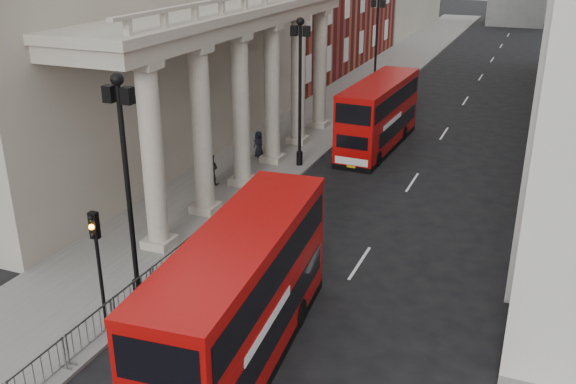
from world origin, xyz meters
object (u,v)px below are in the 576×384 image
(pedestrian_b, at_px, (211,169))
(bus_near, at_px, (241,296))
(lamp_post_south, at_px, (127,177))
(pedestrian_c, at_px, (259,144))
(lamp_post_mid, at_px, (300,83))
(lamp_post_north, at_px, (376,42))
(traffic_light, at_px, (97,250))
(pedestrian_a, at_px, (208,173))
(bus_far, at_px, (379,113))

(pedestrian_b, bearing_deg, bus_near, 113.82)
(lamp_post_south, height_order, pedestrian_c, lamp_post_south)
(lamp_post_mid, height_order, pedestrian_b, lamp_post_mid)
(lamp_post_north, bearing_deg, pedestrian_b, -98.76)
(traffic_light, bearing_deg, lamp_post_south, 92.84)
(lamp_post_north, xyz_separation_m, pedestrian_a, (-2.88, -21.53, -3.84))
(lamp_post_south, distance_m, pedestrian_a, 11.52)
(pedestrian_c, bearing_deg, traffic_light, -51.29)
(pedestrian_b, bearing_deg, lamp_post_north, -107.41)
(lamp_post_mid, relative_size, bus_near, 0.79)
(pedestrian_c, bearing_deg, pedestrian_b, -64.57)
(traffic_light, distance_m, pedestrian_a, 13.00)
(lamp_post_south, xyz_separation_m, bus_far, (3.20, 21.24, -2.69))
(lamp_post_mid, relative_size, pedestrian_c, 5.27)
(lamp_post_north, distance_m, bus_far, 11.54)
(pedestrian_a, bearing_deg, pedestrian_c, 85.69)
(traffic_light, distance_m, pedestrian_c, 18.83)
(lamp_post_mid, xyz_separation_m, traffic_light, (0.10, -18.02, -1.80))
(pedestrian_c, bearing_deg, lamp_post_north, 109.60)
(traffic_light, distance_m, pedestrian_b, 13.90)
(traffic_light, xyz_separation_m, pedestrian_c, (-2.90, 18.47, -2.20))
(lamp_post_north, xyz_separation_m, pedestrian_b, (-3.19, -20.69, -3.96))
(bus_near, xyz_separation_m, pedestrian_a, (-7.91, 12.09, -1.26))
(bus_near, bearing_deg, pedestrian_b, 117.49)
(bus_far, height_order, pedestrian_b, bus_far)
(lamp_post_mid, height_order, pedestrian_a, lamp_post_mid)
(traffic_light, xyz_separation_m, bus_near, (4.94, 0.40, -0.78))
(lamp_post_south, height_order, lamp_post_mid, same)
(bus_near, relative_size, pedestrian_b, 6.30)
(bus_near, distance_m, pedestrian_a, 14.51)
(lamp_post_south, relative_size, traffic_light, 1.93)
(pedestrian_c, bearing_deg, pedestrian_a, -60.98)
(pedestrian_a, distance_m, pedestrian_b, 0.90)
(lamp_post_mid, xyz_separation_m, pedestrian_b, (-3.19, -4.69, -3.96))
(bus_near, bearing_deg, pedestrian_a, 118.24)
(lamp_post_south, bearing_deg, lamp_post_north, 90.00)
(lamp_post_south, relative_size, pedestrian_c, 5.27)
(traffic_light, relative_size, bus_far, 0.43)
(traffic_light, height_order, pedestrian_a, traffic_light)
(bus_far, bearing_deg, lamp_post_mid, -119.14)
(pedestrian_a, bearing_deg, lamp_post_north, 78.85)
(bus_far, distance_m, pedestrian_a, 12.42)
(lamp_post_north, xyz_separation_m, pedestrian_c, (-2.80, -15.55, -4.00))
(pedestrian_a, relative_size, pedestrian_c, 1.20)
(bus_near, bearing_deg, lamp_post_south, 157.19)
(lamp_post_north, bearing_deg, lamp_post_south, -90.00)
(lamp_post_south, xyz_separation_m, lamp_post_north, (0.00, 32.00, 0.00))
(pedestrian_c, bearing_deg, bus_far, 68.41)
(lamp_post_south, relative_size, bus_near, 0.79)
(lamp_post_mid, distance_m, pedestrian_c, 4.90)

